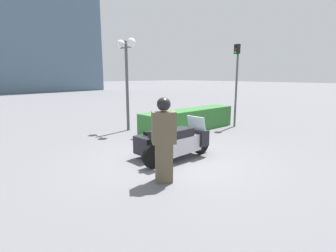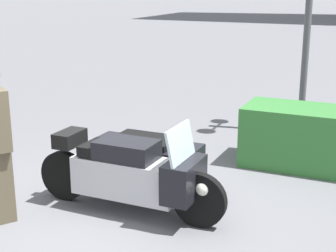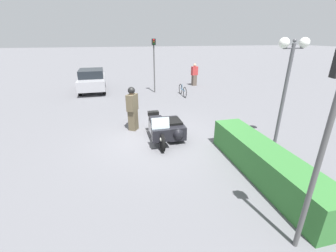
# 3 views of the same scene
# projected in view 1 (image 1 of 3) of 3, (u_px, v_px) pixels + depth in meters

# --- Properties ---
(ground_plane) EXTENTS (160.00, 160.00, 0.00)m
(ground_plane) POSITION_uv_depth(u_px,v_px,m) (175.00, 161.00, 7.16)
(ground_plane) COLOR slate
(police_motorcycle) EXTENTS (2.46, 1.32, 1.15)m
(police_motorcycle) POSITION_uv_depth(u_px,v_px,m) (172.00, 141.00, 7.39)
(police_motorcycle) COLOR black
(police_motorcycle) RESTS_ON ground
(officer_rider) EXTENTS (0.59, 0.53, 1.85)m
(officer_rider) POSITION_uv_depth(u_px,v_px,m) (164.00, 138.00, 5.60)
(officer_rider) COLOR brown
(officer_rider) RESTS_ON ground
(hedge_bush_curbside) EXTENTS (4.68, 0.93, 0.89)m
(hedge_bush_curbside) POSITION_uv_depth(u_px,v_px,m) (189.00, 120.00, 10.95)
(hedge_bush_curbside) COLOR #337033
(hedge_bush_curbside) RESTS_ON ground
(twin_lamp_post) EXTENTS (0.33, 1.10, 3.72)m
(twin_lamp_post) POSITION_uv_depth(u_px,v_px,m) (126.00, 61.00, 10.58)
(twin_lamp_post) COLOR #4C4C51
(twin_lamp_post) RESTS_ON ground
(traffic_light_near) EXTENTS (0.23, 0.29, 3.60)m
(traffic_light_near) POSITION_uv_depth(u_px,v_px,m) (236.00, 74.00, 11.45)
(traffic_light_near) COLOR #4C4C4C
(traffic_light_near) RESTS_ON ground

